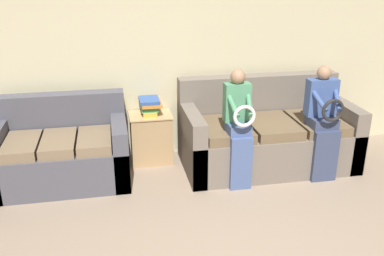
{
  "coord_description": "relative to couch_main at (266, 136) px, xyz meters",
  "views": [
    {
      "loc": [
        -0.96,
        -1.98,
        2.26
      ],
      "look_at": [
        -0.22,
        1.79,
        0.77
      ],
      "focal_mm": 40.0,
      "sensor_mm": 36.0,
      "label": 1
    }
  ],
  "objects": [
    {
      "name": "couch_side",
      "position": [
        -2.34,
        0.03,
        -0.03
      ],
      "size": [
        1.43,
        0.89,
        0.91
      ],
      "color": "#4C4C56",
      "rests_on": "ground_plane"
    },
    {
      "name": "side_shelf",
      "position": [
        -1.33,
        0.33,
        -0.05
      ],
      "size": [
        0.5,
        0.39,
        0.6
      ],
      "color": "tan",
      "rests_on": "ground_plane"
    },
    {
      "name": "couch_main",
      "position": [
        0.0,
        0.0,
        0.0
      ],
      "size": [
        1.97,
        0.98,
        1.0
      ],
      "color": "#70665B",
      "rests_on": "ground_plane"
    },
    {
      "name": "child_right_seated",
      "position": [
        0.48,
        -0.42,
        0.32
      ],
      "size": [
        0.34,
        0.37,
        1.24
      ],
      "color": "#384260",
      "rests_on": "ground_plane"
    },
    {
      "name": "child_left_seated",
      "position": [
        -0.48,
        -0.42,
        0.34
      ],
      "size": [
        0.28,
        0.37,
        1.25
      ],
      "color": "#475B8E",
      "rests_on": "ground_plane"
    },
    {
      "name": "book_stack",
      "position": [
        -1.33,
        0.33,
        0.35
      ],
      "size": [
        0.25,
        0.3,
        0.19
      ],
      "color": "gold",
      "rests_on": "side_shelf"
    },
    {
      "name": "wall_back",
      "position": [
        -0.8,
        0.57,
        0.92
      ],
      "size": [
        6.68,
        0.06,
        2.55
      ],
      "color": "beige",
      "rests_on": "ground_plane"
    }
  ]
}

